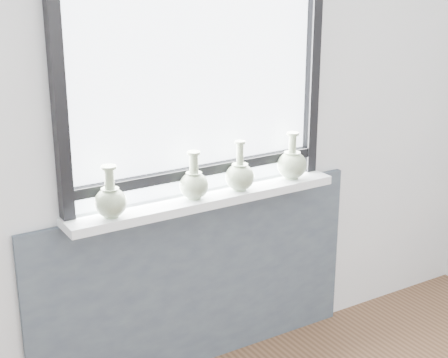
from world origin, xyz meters
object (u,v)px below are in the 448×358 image
vase_c (240,175)px  vase_d (292,163)px  windowsill (205,199)px  vase_b (194,183)px  vase_a (111,200)px

vase_c → vase_d: (0.31, 0.01, 0.00)m
windowsill → vase_d: (0.48, -0.01, 0.09)m
windowsill → vase_b: 0.11m
vase_a → vase_c: (0.64, 0.01, -0.00)m
windowsill → vase_a: 0.48m
vase_a → vase_d: (0.94, 0.02, 0.00)m
vase_b → vase_c: vase_c is taller
vase_b → vase_a: bearing=-177.8°
windowsill → vase_b: (-0.07, -0.01, 0.09)m
windowsill → vase_a: vase_a is taller
windowsill → vase_c: vase_c is taller
vase_c → vase_d: vase_c is taller
vase_a → vase_b: bearing=2.2°
vase_a → windowsill: bearing=3.6°
vase_c → windowsill: bearing=172.0°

